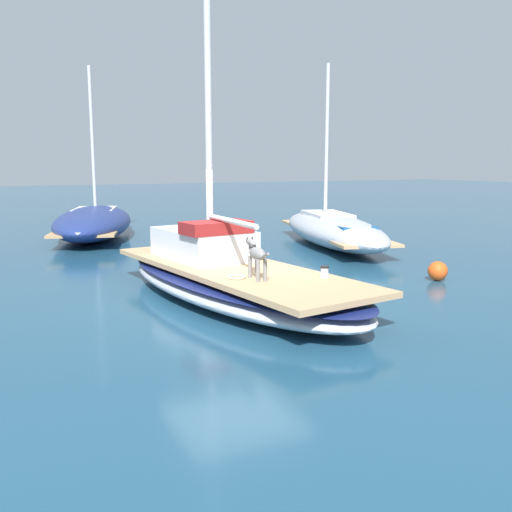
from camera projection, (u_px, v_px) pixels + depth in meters
The scene contains 10 objects.
ground_plane at pixel (234, 300), 10.95m from camera, with size 120.00×120.00×0.00m, color navy.
sailboat_main at pixel (234, 283), 10.89m from camera, with size 3.58×7.53×0.66m.
mast_main at pixel (211, 87), 10.89m from camera, with size 0.14×2.27×7.58m.
cabin_house at pixel (204, 242), 11.69m from camera, with size 1.72×2.41×0.84m.
dog_grey at pixel (256, 255), 9.59m from camera, with size 0.25×0.94×0.70m.
deck_winch at pixel (325, 272), 9.74m from camera, with size 0.16×0.16×0.21m.
coiled_rope at pixel (236, 277), 9.71m from camera, with size 0.32×0.32×0.04m, color beige.
moored_boat_starboard_side at pixel (333, 229), 18.03m from camera, with size 4.01×8.01×5.76m.
moored_boat_far_astern at pixel (93, 222), 19.79m from camera, with size 4.46×7.47×5.97m.
mooring_buoy at pixel (438, 271), 12.68m from camera, with size 0.44×0.44×0.44m, color #E55119.
Camera 1 is at (-4.21, -9.80, 2.63)m, focal length 39.55 mm.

